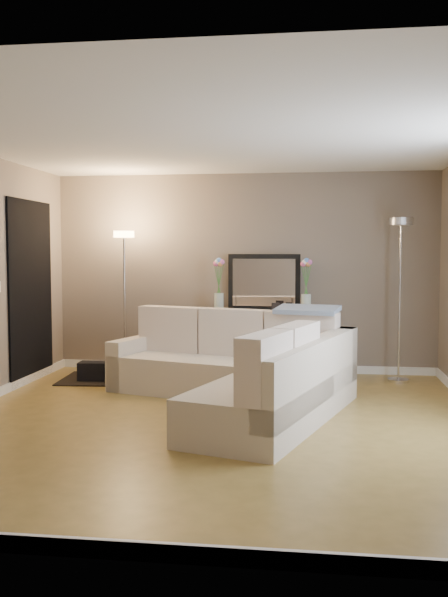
# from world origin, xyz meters

# --- Properties ---
(floor) EXTENTS (5.00, 5.50, 0.01)m
(floor) POSITION_xyz_m (0.00, 0.00, -0.01)
(floor) COLOR olive
(floor) RESTS_ON ground
(ceiling) EXTENTS (5.00, 5.50, 0.01)m
(ceiling) POSITION_xyz_m (0.00, 0.00, 2.60)
(ceiling) COLOR white
(ceiling) RESTS_ON ground
(wall_back) EXTENTS (5.00, 0.02, 2.60)m
(wall_back) POSITION_xyz_m (0.00, 2.76, 1.30)
(wall_back) COLOR #77695B
(wall_back) RESTS_ON ground
(wall_front) EXTENTS (5.00, 0.02, 2.60)m
(wall_front) POSITION_xyz_m (0.00, -2.76, 1.30)
(wall_front) COLOR #77695B
(wall_front) RESTS_ON ground
(baseboard_back) EXTENTS (5.00, 0.03, 0.10)m
(baseboard_back) POSITION_xyz_m (0.00, 2.73, 0.05)
(baseboard_back) COLOR white
(baseboard_back) RESTS_ON ground
(baseboard_front) EXTENTS (5.00, 0.03, 0.10)m
(baseboard_front) POSITION_xyz_m (0.00, -2.73, 0.05)
(baseboard_front) COLOR white
(baseboard_front) RESTS_ON ground
(doorway) EXTENTS (0.02, 1.20, 2.20)m
(doorway) POSITION_xyz_m (-2.48, 1.70, 1.10)
(doorway) COLOR black
(doorway) RESTS_ON ground
(sectional_sofa) EXTENTS (2.79, 3.20, 0.93)m
(sectional_sofa) POSITION_xyz_m (0.21, 0.78, 0.34)
(sectional_sofa) COLOR beige
(sectional_sofa) RESTS_ON floor
(throw_blanket) EXTENTS (0.74, 0.54, 0.09)m
(throw_blanket) POSITION_xyz_m (0.85, 1.26, 0.96)
(throw_blanket) COLOR gray
(throw_blanket) RESTS_ON sectional_sofa
(console_table) EXTENTS (1.35, 0.46, 0.81)m
(console_table) POSITION_xyz_m (0.18, 2.45, 0.46)
(console_table) COLOR black
(console_table) RESTS_ON floor
(leaning_mirror) EXTENTS (0.94, 0.12, 0.73)m
(leaning_mirror) POSITION_xyz_m (0.28, 2.62, 1.18)
(leaning_mirror) COLOR black
(leaning_mirror) RESTS_ON console_table
(table_decor) EXTENTS (0.56, 0.14, 0.13)m
(table_decor) POSITION_xyz_m (0.26, 2.41, 0.84)
(table_decor) COLOR #C68022
(table_decor) RESTS_ON console_table
(flower_vase_left) EXTENTS (0.16, 0.13, 0.70)m
(flower_vase_left) POSITION_xyz_m (-0.29, 2.49, 1.10)
(flower_vase_left) COLOR silver
(flower_vase_left) RESTS_ON console_table
(flower_vase_right) EXTENTS (0.16, 0.13, 0.70)m
(flower_vase_right) POSITION_xyz_m (0.82, 2.41, 1.10)
(flower_vase_right) COLOR silver
(flower_vase_right) RESTS_ON console_table
(floor_lamp_lit) EXTENTS (0.28, 0.28, 1.84)m
(floor_lamp_lit) POSITION_xyz_m (-1.49, 2.29, 1.30)
(floor_lamp_lit) COLOR silver
(floor_lamp_lit) RESTS_ON floor
(floor_lamp_unlit) EXTENTS (0.32, 0.32, 1.99)m
(floor_lamp_unlit) POSITION_xyz_m (1.95, 2.27, 1.40)
(floor_lamp_unlit) COLOR silver
(floor_lamp_unlit) RESTS_ON floor
(charcoal_rug) EXTENTS (1.26, 0.98, 0.02)m
(charcoal_rug) POSITION_xyz_m (-1.56, 1.93, 0.01)
(charcoal_rug) COLOR black
(charcoal_rug) RESTS_ON floor
(black_bag) EXTENTS (0.36, 0.26, 0.22)m
(black_bag) POSITION_xyz_m (-1.75, 1.82, 0.12)
(black_bag) COLOR black
(black_bag) RESTS_ON charcoal_rug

